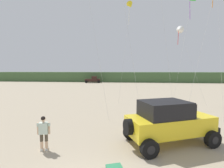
% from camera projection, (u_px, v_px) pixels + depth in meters
% --- Properties ---
extents(dune_ridge, '(90.00, 7.18, 3.15)m').
position_uv_depth(dune_ridge, '(127.00, 77.00, 55.92)').
color(dune_ridge, '#426038').
rests_on(dune_ridge, ground_plane).
extents(jeep, '(5.00, 3.89, 2.26)m').
position_uv_depth(jeep, '(169.00, 121.00, 8.72)').
color(jeep, yellow).
rests_on(jeep, ground_plane).
extents(person_watching, '(0.61, 0.37, 1.67)m').
position_uv_depth(person_watching, '(44.00, 131.00, 7.99)').
color(person_watching, '#DBB28E').
rests_on(person_watching, ground_plane).
extents(distant_pickup, '(4.88, 3.16, 1.98)m').
position_uv_depth(distant_pickup, '(93.00, 80.00, 51.22)').
color(distant_pickup, black).
rests_on(distant_pickup, ground_plane).
extents(kite_orange_streamer, '(2.92, 3.12, 9.14)m').
position_uv_depth(kite_orange_streamer, '(180.00, 30.00, 19.79)').
color(kite_orange_streamer, white).
rests_on(kite_orange_streamer, ground_plane).
extents(kite_pink_ribbon, '(1.86, 3.44, 12.48)m').
position_uv_depth(kite_pink_ribbon, '(130.00, 6.00, 21.05)').
color(kite_pink_ribbon, yellow).
rests_on(kite_pink_ribbon, ground_plane).
extents(kite_white_parafoil, '(3.25, 4.62, 12.24)m').
position_uv_depth(kite_white_parafoil, '(192.00, 0.00, 19.01)').
color(kite_white_parafoil, green).
rests_on(kite_white_parafoil, ground_plane).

